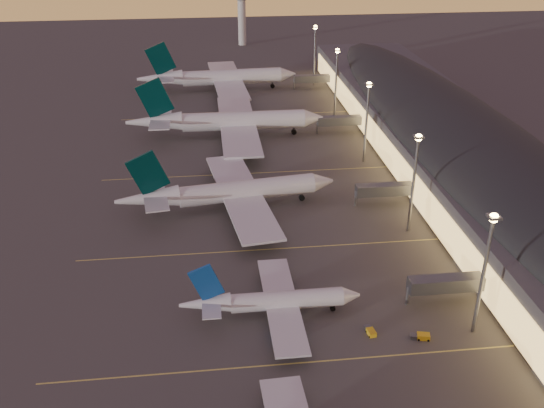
{
  "coord_description": "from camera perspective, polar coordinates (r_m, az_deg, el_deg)",
  "views": [
    {
      "loc": [
        -13.5,
        -88.39,
        75.26
      ],
      "look_at": [
        2.0,
        45.0,
        7.0
      ],
      "focal_mm": 40.0,
      "sensor_mm": 36.0,
      "label": 1
    }
  ],
  "objects": [
    {
      "name": "airliner_wide_near",
      "position": [
        161.85,
        -4.09,
        1.09
      ],
      "size": [
        59.13,
        54.34,
        18.93
      ],
      "rotation": [
        0.0,
        0.0,
        0.14
      ],
      "color": "silver",
      "rests_on": "ground"
    },
    {
      "name": "airliner_wide_far",
      "position": [
        267.4,
        -5.08,
        11.75
      ],
      "size": [
        68.52,
        62.45,
        21.93
      ],
      "rotation": [
        0.0,
        0.0,
        0.06
      ],
      "color": "silver",
      "rests_on": "ground"
    },
    {
      "name": "lane_markings",
      "position": [
        149.42,
        -0.54,
        -3.29
      ],
      "size": [
        90.0,
        180.36,
        0.0
      ],
      "color": "#D8C659",
      "rests_on": "ground"
    },
    {
      "name": "airliner_narrow_north",
      "position": [
        122.06,
        -0.07,
        -9.15
      ],
      "size": [
        36.2,
        32.18,
        12.99
      ],
      "rotation": [
        0.0,
        0.0,
        0.0
      ],
      "color": "silver",
      "rests_on": "ground"
    },
    {
      "name": "airliner_wide_mid",
      "position": [
        212.46,
        -4.3,
        7.74
      ],
      "size": [
        68.26,
        61.88,
        21.92
      ],
      "rotation": [
        0.0,
        0.0,
        -0.0
      ],
      "color": "silver",
      "rests_on": "ground"
    },
    {
      "name": "baggage_tug_c",
      "position": [
        121.4,
        13.83,
        -12.01
      ],
      "size": [
        3.88,
        2.23,
        1.09
      ],
      "rotation": [
        0.0,
        0.0,
        -0.22
      ],
      "color": "gold",
      "rests_on": "ground"
    },
    {
      "name": "radar_tower",
      "position": [
        353.23,
        -2.88,
        18.22
      ],
      "size": [
        9.0,
        9.0,
        32.5
      ],
      "color": "silver",
      "rests_on": "ground"
    },
    {
      "name": "terminal_building",
      "position": [
        189.65,
        17.33,
        5.17
      ],
      "size": [
        56.35,
        255.0,
        17.46
      ],
      "color": "#47464B",
      "rests_on": "ground"
    },
    {
      "name": "baggage_tug_d",
      "position": [
        120.8,
        9.24,
        -11.74
      ],
      "size": [
        1.81,
        3.49,
        0.99
      ],
      "rotation": [
        0.0,
        0.0,
        -1.42
      ],
      "color": "gold",
      "rests_on": "ground"
    },
    {
      "name": "light_masts",
      "position": [
        171.19,
        10.67,
        6.77
      ],
      "size": [
        2.2,
        217.2,
        25.9
      ],
      "color": "slate",
      "rests_on": "ground"
    },
    {
      "name": "ground",
      "position": [
        116.87,
        1.62,
        -13.16
      ],
      "size": [
        700.0,
        700.0,
        0.0
      ],
      "primitive_type": "plane",
      "color": "#403E3B"
    }
  ]
}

